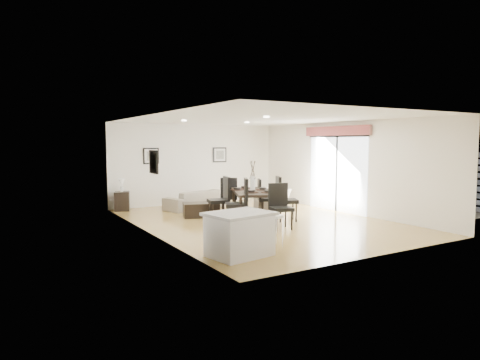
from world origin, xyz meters
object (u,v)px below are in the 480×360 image
dining_chair_wfar (222,196)px  side_table (122,201)px  dining_table (253,194)px  dining_chair_foot (229,194)px  armchair (273,200)px  dining_chair_efar (263,195)px  dining_chair_wnear (241,200)px  kitchen_island (240,234)px  dining_chair_head (280,203)px  dining_chair_enear (283,196)px  bar_stool (275,220)px  sofa (195,199)px  coffee_table (201,210)px

dining_chair_wfar → side_table: dining_chair_wfar is taller
dining_table → dining_chair_foot: dining_chair_foot is taller
armchair → dining_chair_efar: 0.88m
armchair → side_table: size_ratio=1.75×
dining_table → dining_chair_wnear: (-0.68, -0.53, -0.05)m
armchair → kitchen_island: (-3.48, -3.91, 0.08)m
dining_chair_head → dining_chair_foot: size_ratio=1.02×
dining_table → dining_chair_enear: size_ratio=1.82×
armchair → dining_chair_wfar: 2.15m
dining_table → side_table: bearing=150.5°
dining_chair_wfar → dining_chair_head: 1.80m
dining_chair_efar → bar_stool: size_ratio=1.51×
sofa → dining_chair_head: bearing=79.6°
dining_chair_wnear → coffee_table: bearing=-145.0°
dining_table → dining_chair_enear: (0.68, -0.44, -0.06)m
dining_chair_efar → bar_stool: (-2.00, -3.41, 0.01)m
dining_chair_foot → dining_chair_efar: bearing=167.4°
armchair → coffee_table: 2.31m
dining_chair_wfar → dining_chair_wnear: bearing=13.6°
bar_stool → dining_chair_head: bearing=51.7°
dining_chair_head → kitchen_island: 2.73m
dining_table → dining_chair_wnear: size_ratio=1.80×
armchair → bar_stool: bar_stool is taller
armchair → dining_chair_head: size_ratio=0.93×
sofa → dining_chair_wnear: size_ratio=1.65×
sofa → dining_chair_wnear: 3.28m
side_table → bar_stool: bar_stool is taller
dining_chair_enear → dining_chair_efar: dining_chair_enear is taller
dining_chair_efar → dining_chair_wnear: bearing=154.4°
armchair → dining_chair_enear: dining_chair_enear is taller
sofa → side_table: (-2.09, 0.75, 0.00)m
sofa → side_table: size_ratio=3.39×
dining_chair_enear → coffee_table: dining_chair_enear is taller
coffee_table → bar_stool: size_ratio=1.43×
dining_chair_enear → coffee_table: size_ratio=1.20×
dining_chair_wnear → dining_chair_efar: bearing=154.9°
side_table → kitchen_island: bearing=-86.2°
sofa → dining_chair_head: (0.47, -3.91, 0.32)m
armchair → dining_chair_wfar: size_ratio=0.87×
bar_stool → dining_chair_enear: bearing=50.9°
dining_chair_efar → kitchen_island: dining_chair_efar is taller
dining_chair_wnear → dining_chair_efar: 1.74m
dining_table → dining_chair_foot: bearing=116.5°
dining_chair_head → sofa: bearing=110.9°
dining_chair_wfar → kitchen_island: bearing=-9.2°
armchair → coffee_table: bearing=-41.3°
coffee_table → kitchen_island: bearing=-88.5°
coffee_table → kitchen_island: (-1.19, -4.13, 0.21)m
dining_chair_wnear → coffee_table: 1.85m
sofa → dining_chair_wfar: bearing=67.0°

